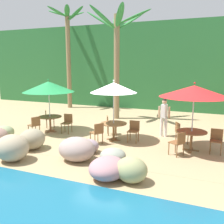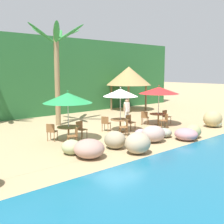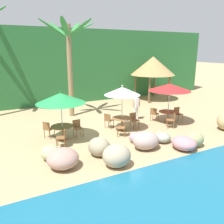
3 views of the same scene
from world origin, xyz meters
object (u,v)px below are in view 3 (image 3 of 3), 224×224
at_px(umbrella_white, 122,91).
at_px(palapa_hut, 153,66).
at_px(chair_red_left, 172,119).
at_px(waiter_in_white, 136,105).
at_px(umbrella_red, 170,87).
at_px(palm_tree_second, 69,52).
at_px(chair_green_left, 63,137).
at_px(chair_red_inland, 154,113).
at_px(chair_white_seaward, 134,119).
at_px(chair_green_inland, 48,128).
at_px(chair_white_inland, 108,120).
at_px(dining_table_red, 168,113).
at_px(umbrella_green, 61,98).
at_px(dining_table_white, 122,120).
at_px(dining_table_green, 62,128).
at_px(chair_white_left, 123,127).
at_px(chair_green_seaward, 77,127).
at_px(chair_red_seaward, 178,113).

xyz_separation_m(umbrella_white, palapa_hut, (6.52, 6.00, 0.75)).
distance_m(chair_red_left, waiter_in_white, 2.51).
height_order(umbrella_red, palapa_hut, palapa_hut).
relative_size(palm_tree_second, waiter_in_white, 3.64).
height_order(palm_tree_second, palapa_hut, palm_tree_second).
relative_size(chair_green_left, palm_tree_second, 0.14).
xyz_separation_m(chair_green_left, chair_red_inland, (6.17, 1.26, 0.00)).
distance_m(chair_white_seaward, waiter_in_white, 1.66).
height_order(chair_green_inland, chair_red_left, same).
xyz_separation_m(chair_green_inland, chair_white_inland, (3.40, -0.05, 0.00)).
height_order(umbrella_red, dining_table_red, umbrella_red).
xyz_separation_m(umbrella_green, dining_table_white, (3.30, -0.13, -1.52)).
height_order(dining_table_white, chair_red_left, chair_red_left).
bearing_deg(dining_table_green, chair_white_inland, 11.60).
bearing_deg(waiter_in_white, chair_green_inland, -173.90).
bearing_deg(chair_red_left, dining_table_red, 65.41).
bearing_deg(umbrella_red, chair_white_inland, 167.13).
relative_size(umbrella_white, chair_white_left, 2.93).
height_order(dining_table_white, dining_table_red, same).
distance_m(chair_white_inland, chair_red_left, 3.64).
bearing_deg(chair_white_left, dining_table_red, 10.41).
distance_m(chair_green_inland, chair_white_seaward, 4.77).
bearing_deg(palapa_hut, chair_red_left, -118.40).
bearing_deg(umbrella_red, chair_green_seaward, 175.67).
bearing_deg(umbrella_green, chair_red_seaward, -1.37).
height_order(umbrella_white, palapa_hut, palapa_hut).
bearing_deg(chair_white_seaward, dining_table_green, 179.80).
height_order(chair_red_seaward, palm_tree_second, palm_tree_second).
bearing_deg(waiter_in_white, chair_green_seaward, -166.06).
bearing_deg(chair_white_inland, chair_red_left, -26.15).
xyz_separation_m(chair_white_left, chair_red_inland, (3.02, 1.34, 0.00)).
xyz_separation_m(chair_white_inland, waiter_in_white, (2.30, 0.66, 0.47)).
bearing_deg(chair_red_seaward, umbrella_green, 178.63).
bearing_deg(palm_tree_second, chair_green_inland, -124.96).
height_order(umbrella_red, waiter_in_white, umbrella_red).
xyz_separation_m(chair_white_inland, chair_white_left, (0.09, -1.48, 0.00)).
xyz_separation_m(dining_table_green, umbrella_white, (3.30, -0.13, 1.61)).
height_order(chair_red_inland, palm_tree_second, palm_tree_second).
xyz_separation_m(dining_table_red, chair_red_inland, (-0.51, 0.69, -0.10)).
relative_size(dining_table_green, chair_white_inland, 1.26).
bearing_deg(chair_white_inland, chair_white_left, -86.33).
height_order(chair_green_seaward, chair_red_seaward, same).
bearing_deg(chair_green_inland, waiter_in_white, 6.10).
xyz_separation_m(dining_table_white, umbrella_red, (3.15, -0.12, 1.60)).
xyz_separation_m(umbrella_white, umbrella_red, (3.15, -0.12, -0.01)).
relative_size(dining_table_red, waiter_in_white, 0.65).
xyz_separation_m(chair_white_seaward, palapa_hut, (5.68, 5.88, 2.46)).
xyz_separation_m(chair_white_left, chair_red_left, (3.17, -0.13, 0.00)).
bearing_deg(waiter_in_white, umbrella_green, -166.38).
bearing_deg(palm_tree_second, umbrella_green, -114.10).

